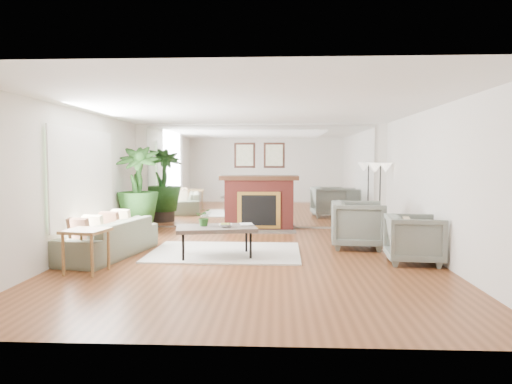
{
  "coord_description": "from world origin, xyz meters",
  "views": [
    {
      "loc": [
        0.42,
        -7.4,
        1.63
      ],
      "look_at": [
        0.05,
        0.6,
        1.08
      ],
      "focal_mm": 32.0,
      "sensor_mm": 36.0,
      "label": 1
    }
  ],
  "objects_px": {
    "armchair_front": "(414,239)",
    "armchair_back": "(358,224)",
    "side_table": "(86,236)",
    "fireplace": "(259,202)",
    "coffee_table": "(216,229)",
    "potted_ficus": "(138,188)",
    "sofa": "(108,238)",
    "floor_lamp": "(380,173)"
  },
  "relations": [
    {
      "from": "armchair_front",
      "to": "armchair_back",
      "type": "bearing_deg",
      "value": 33.9
    },
    {
      "from": "armchair_front",
      "to": "side_table",
      "type": "bearing_deg",
      "value": 105.53
    },
    {
      "from": "fireplace",
      "to": "coffee_table",
      "type": "xyz_separation_m",
      "value": [
        -0.6,
        -3.12,
        -0.18
      ]
    },
    {
      "from": "fireplace",
      "to": "armchair_front",
      "type": "relative_size",
      "value": 2.41
    },
    {
      "from": "armchair_back",
      "to": "potted_ficus",
      "type": "xyz_separation_m",
      "value": [
        -4.53,
        1.2,
        0.6
      ]
    },
    {
      "from": "fireplace",
      "to": "side_table",
      "type": "relative_size",
      "value": 3.2
    },
    {
      "from": "side_table",
      "to": "armchair_front",
      "type": "bearing_deg",
      "value": 9.86
    },
    {
      "from": "coffee_table",
      "to": "armchair_back",
      "type": "bearing_deg",
      "value": 21.14
    },
    {
      "from": "fireplace",
      "to": "sofa",
      "type": "distance_m",
      "value": 3.96
    },
    {
      "from": "armchair_front",
      "to": "potted_ficus",
      "type": "distance_m",
      "value": 5.78
    },
    {
      "from": "fireplace",
      "to": "armchair_back",
      "type": "bearing_deg",
      "value": -47.96
    },
    {
      "from": "potted_ficus",
      "to": "floor_lamp",
      "type": "bearing_deg",
      "value": 5.06
    },
    {
      "from": "fireplace",
      "to": "sofa",
      "type": "xyz_separation_m",
      "value": [
        -2.45,
        -3.1,
        -0.35
      ]
    },
    {
      "from": "fireplace",
      "to": "side_table",
      "type": "distance_m",
      "value": 4.85
    },
    {
      "from": "sofa",
      "to": "armchair_back",
      "type": "bearing_deg",
      "value": 112.79
    },
    {
      "from": "armchair_back",
      "to": "armchair_front",
      "type": "relative_size",
      "value": 1.13
    },
    {
      "from": "fireplace",
      "to": "potted_ficus",
      "type": "relative_size",
      "value": 1.06
    },
    {
      "from": "coffee_table",
      "to": "armchair_back",
      "type": "xyz_separation_m",
      "value": [
        2.53,
        0.98,
        -0.04
      ]
    },
    {
      "from": "coffee_table",
      "to": "sofa",
      "type": "distance_m",
      "value": 1.86
    },
    {
      "from": "coffee_table",
      "to": "sofa",
      "type": "height_order",
      "value": "sofa"
    },
    {
      "from": "coffee_table",
      "to": "floor_lamp",
      "type": "distance_m",
      "value": 4.32
    },
    {
      "from": "sofa",
      "to": "side_table",
      "type": "bearing_deg",
      "value": 15.83
    },
    {
      "from": "fireplace",
      "to": "sofa",
      "type": "relative_size",
      "value": 0.96
    },
    {
      "from": "sofa",
      "to": "potted_ficus",
      "type": "relative_size",
      "value": 1.1
    },
    {
      "from": "armchair_back",
      "to": "potted_ficus",
      "type": "height_order",
      "value": "potted_ficus"
    },
    {
      "from": "sofa",
      "to": "side_table",
      "type": "height_order",
      "value": "side_table"
    },
    {
      "from": "coffee_table",
      "to": "floor_lamp",
      "type": "bearing_deg",
      "value": 38.75
    },
    {
      "from": "fireplace",
      "to": "potted_ficus",
      "type": "height_order",
      "value": "fireplace"
    },
    {
      "from": "armchair_back",
      "to": "side_table",
      "type": "distance_m",
      "value": 4.76
    },
    {
      "from": "coffee_table",
      "to": "potted_ficus",
      "type": "distance_m",
      "value": 3.01
    },
    {
      "from": "armchair_back",
      "to": "potted_ficus",
      "type": "distance_m",
      "value": 4.72
    },
    {
      "from": "armchair_back",
      "to": "side_table",
      "type": "relative_size",
      "value": 1.5
    },
    {
      "from": "floor_lamp",
      "to": "sofa",
      "type": "bearing_deg",
      "value": -152.97
    },
    {
      "from": "coffee_table",
      "to": "potted_ficus",
      "type": "xyz_separation_m",
      "value": [
        -2.0,
        2.18,
        0.55
      ]
    },
    {
      "from": "potted_ficus",
      "to": "fireplace",
      "type": "bearing_deg",
      "value": 19.84
    },
    {
      "from": "potted_ficus",
      "to": "floor_lamp",
      "type": "xyz_separation_m",
      "value": [
        5.3,
        0.47,
        0.31
      ]
    },
    {
      "from": "sofa",
      "to": "side_table",
      "type": "xyz_separation_m",
      "value": [
        0.11,
        -1.15,
        0.23
      ]
    },
    {
      "from": "sofa",
      "to": "floor_lamp",
      "type": "height_order",
      "value": "floor_lamp"
    },
    {
      "from": "fireplace",
      "to": "coffee_table",
      "type": "height_order",
      "value": "fireplace"
    },
    {
      "from": "potted_ficus",
      "to": "sofa",
      "type": "bearing_deg",
      "value": -86.02
    },
    {
      "from": "side_table",
      "to": "potted_ficus",
      "type": "xyz_separation_m",
      "value": [
        -0.26,
        3.31,
        0.5
      ]
    },
    {
      "from": "armchair_back",
      "to": "armchair_front",
      "type": "height_order",
      "value": "armchair_back"
    }
  ]
}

